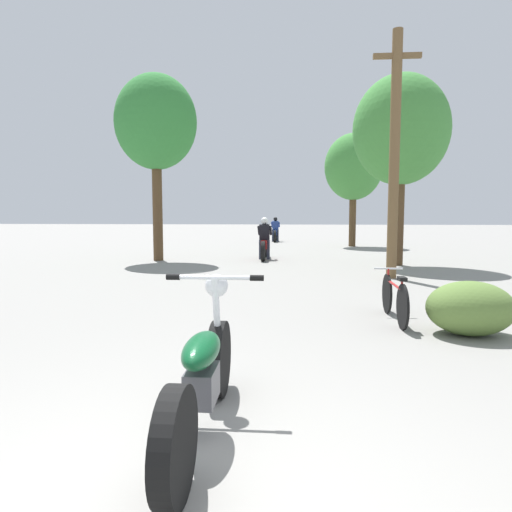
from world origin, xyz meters
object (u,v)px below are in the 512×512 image
object	(u,v)px
utility_pole	(394,153)
roadside_tree_left	(156,123)
roadside_tree_right_far	(354,167)
motorcycle_rider_far	(275,232)
bicycle_parked	(394,298)
motorcycle_foreground	(203,375)
roadside_tree_right_near	(401,131)
motorcycle_rider_lead	(264,243)

from	to	relation	value
utility_pole	roadside_tree_left	bearing A→B (deg)	152.26
roadside_tree_right_far	motorcycle_rider_far	bearing A→B (deg)	138.61
utility_pole	motorcycle_rider_far	distance (m)	14.49
bicycle_parked	motorcycle_foreground	bearing A→B (deg)	-120.40
motorcycle_rider_far	motorcycle_foreground	bearing A→B (deg)	-89.15
roadside_tree_left	roadside_tree_right_near	bearing A→B (deg)	-5.82
roadside_tree_right_far	bicycle_parked	world-z (taller)	roadside_tree_right_far
roadside_tree_left	motorcycle_rider_lead	size ratio (longest dim) A/B	2.85
utility_pole	roadside_tree_left	world-z (taller)	roadside_tree_left
roadside_tree_left	motorcycle_foreground	world-z (taller)	roadside_tree_left
motorcycle_rider_lead	motorcycle_foreground	bearing A→B (deg)	-88.48
roadside_tree_right_near	motorcycle_rider_far	xyz separation A→B (m)	(-4.09, 11.08, -3.46)
roadside_tree_right_near	motorcycle_rider_lead	size ratio (longest dim) A/B	2.66
roadside_tree_left	utility_pole	bearing A→B (deg)	-27.74
roadside_tree_left	motorcycle_foreground	distance (m)	12.88
roadside_tree_right_near	bicycle_parked	size ratio (longest dim) A/B	3.42
roadside_tree_left	bicycle_parked	bearing A→B (deg)	-53.66
motorcycle_rider_far	bicycle_parked	distance (m)	18.50
roadside_tree_right_far	bicycle_parked	bearing A→B (deg)	-94.97
roadside_tree_left	bicycle_parked	size ratio (longest dim) A/B	3.67
utility_pole	motorcycle_foreground	size ratio (longest dim) A/B	2.73
bicycle_parked	roadside_tree_right_far	bearing A→B (deg)	85.03
utility_pole	bicycle_parked	world-z (taller)	utility_pole
roadside_tree_left	motorcycle_rider_far	distance (m)	11.56
roadside_tree_right_far	roadside_tree_left	size ratio (longest dim) A/B	0.87
utility_pole	bicycle_parked	bearing A→B (deg)	-101.34
roadside_tree_right_near	motorcycle_rider_lead	world-z (taller)	roadside_tree_right_near
roadside_tree_right_far	motorcycle_rider_lead	bearing A→B (deg)	-120.59
roadside_tree_right_near	roadside_tree_left	bearing A→B (deg)	174.18
motorcycle_foreground	motorcycle_rider_far	bearing A→B (deg)	90.85
utility_pole	motorcycle_rider_far	xyz separation A→B (m)	(-3.33, 13.88, -2.47)
motorcycle_rider_lead	motorcycle_rider_far	xyz separation A→B (m)	(0.00, 9.63, -0.03)
roadside_tree_right_near	motorcycle_rider_far	size ratio (longest dim) A/B	2.71
utility_pole	motorcycle_rider_far	size ratio (longest dim) A/B	2.80
motorcycle_rider_far	bicycle_parked	world-z (taller)	motorcycle_rider_far
roadside_tree_right_near	motorcycle_rider_far	world-z (taller)	roadside_tree_right_near
roadside_tree_right_far	motorcycle_rider_far	xyz separation A→B (m)	(-3.74, 3.30, -3.16)
motorcycle_foreground	utility_pole	bearing A→B (deg)	69.55
motorcycle_foreground	roadside_tree_right_far	bearing A→B (deg)	79.61
roadside_tree_left	motorcycle_rider_lead	distance (m)	5.27
roadside_tree_left	motorcycle_rider_far	xyz separation A→B (m)	(3.48, 10.30, -3.93)
roadside_tree_left	bicycle_parked	distance (m)	10.79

